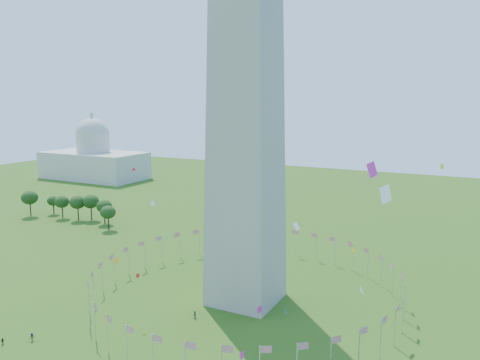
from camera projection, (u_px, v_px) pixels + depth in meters
name	position (u px, v px, depth m)	size (l,w,h in m)	color
flag_ring	(246.00, 284.00, 124.49)	(80.24, 80.24, 9.00)	silver
capitol_building	(93.00, 145.00, 316.23)	(70.00, 35.00, 46.00)	beige
kites_aloft	(277.00, 274.00, 87.71)	(105.19, 72.65, 41.52)	white
tree_line_west	(74.00, 208.00, 207.52)	(55.29, 15.59, 11.59)	#27501A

